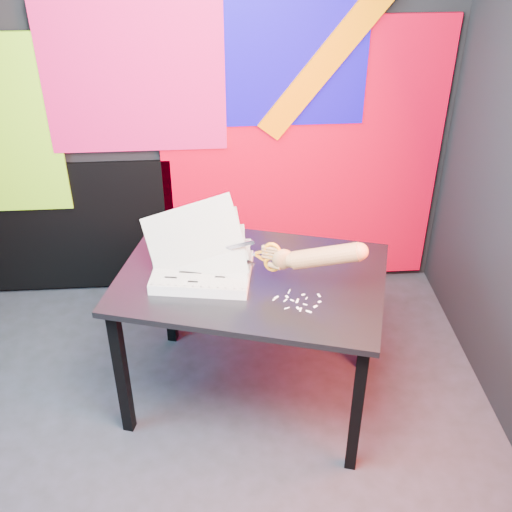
{
  "coord_description": "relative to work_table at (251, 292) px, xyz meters",
  "views": [
    {
      "loc": [
        0.15,
        -1.87,
        2.42
      ],
      "look_at": [
        0.32,
        0.47,
        0.87
      ],
      "focal_mm": 45.0,
      "sensor_mm": 36.0,
      "label": 1
    }
  ],
  "objects": [
    {
      "name": "backdrop",
      "position": [
        -0.24,
        0.98,
        0.3
      ],
      "size": [
        2.88,
        0.05,
        2.08
      ],
      "color": "#C5001A",
      "rests_on": "ground"
    },
    {
      "name": "printout_stack",
      "position": [
        -0.22,
        0.01,
        0.13
      ],
      "size": [
        0.5,
        0.38,
        0.39
      ],
      "rotation": [
        0.0,
        0.0,
        -0.16
      ],
      "color": "silver",
      "rests_on": "work_table"
    },
    {
      "name": "work_table",
      "position": [
        0.0,
        0.0,
        0.0
      ],
      "size": [
        1.36,
        1.09,
        0.75
      ],
      "rotation": [
        0.0,
        0.0,
        -0.28
      ],
      "color": "black",
      "rests_on": "ground"
    },
    {
      "name": "room",
      "position": [
        -0.3,
        -0.49,
        0.69
      ],
      "size": [
        3.01,
        3.01,
        2.71
      ],
      "color": "black",
      "rests_on": "ground"
    },
    {
      "name": "hand_forearm",
      "position": [
        0.27,
        -0.15,
        0.28
      ],
      "size": [
        0.41,
        0.21,
        0.2
      ],
      "rotation": [
        0.0,
        0.0,
        -0.41
      ],
      "color": "#A67144",
      "rests_on": "work_table"
    },
    {
      "name": "scissors",
      "position": [
        0.07,
        -0.06,
        0.24
      ],
      "size": [
        0.24,
        0.11,
        0.15
      ],
      "rotation": [
        0.0,
        0.0,
        -0.41
      ],
      "color": "#B1B6CF",
      "rests_on": "printout_stack"
    },
    {
      "name": "paper_clippings",
      "position": [
        0.19,
        -0.2,
        0.09
      ],
      "size": [
        0.21,
        0.17,
        0.0
      ],
      "color": "white",
      "rests_on": "work_table"
    }
  ]
}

